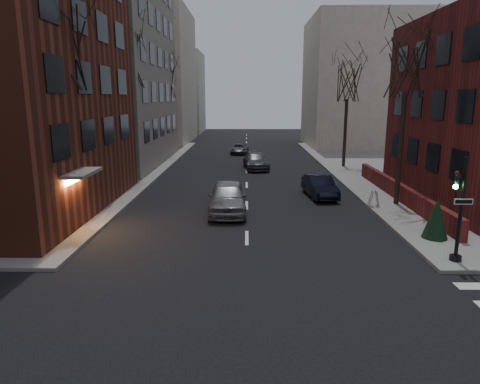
% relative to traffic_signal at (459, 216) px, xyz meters
% --- Properties ---
extents(building_left_tan, '(18.00, 18.00, 28.00)m').
position_rel_traffic_signal_xyz_m(building_left_tan, '(-24.94, 25.01, 12.09)').
color(building_left_tan, gray).
rests_on(building_left_tan, ground).
extents(low_wall_right, '(0.35, 16.00, 1.00)m').
position_rel_traffic_signal_xyz_m(low_wall_right, '(1.36, 10.01, -1.26)').
color(low_wall_right, maroon).
rests_on(low_wall_right, sidewalk_far_right).
extents(building_distant_la, '(14.00, 16.00, 18.00)m').
position_rel_traffic_signal_xyz_m(building_distant_la, '(-22.94, 46.01, 7.09)').
color(building_distant_la, beige).
rests_on(building_distant_la, ground).
extents(building_distant_ra, '(14.00, 14.00, 16.00)m').
position_rel_traffic_signal_xyz_m(building_distant_ra, '(7.06, 41.01, 6.09)').
color(building_distant_ra, beige).
rests_on(building_distant_ra, ground).
extents(building_distant_lb, '(10.00, 12.00, 14.00)m').
position_rel_traffic_signal_xyz_m(building_distant_lb, '(-20.94, 63.01, 5.09)').
color(building_distant_lb, beige).
rests_on(building_distant_lb, ground).
extents(traffic_signal, '(0.76, 0.44, 4.00)m').
position_rel_traffic_signal_xyz_m(traffic_signal, '(0.00, 0.00, 0.00)').
color(traffic_signal, black).
rests_on(traffic_signal, sidewalk_far_right).
extents(tree_left_a, '(4.18, 4.18, 10.26)m').
position_rel_traffic_signal_xyz_m(tree_left_a, '(-16.74, 5.01, 6.56)').
color(tree_left_a, '#2D231C').
rests_on(tree_left_a, sidewalk_far_left).
extents(tree_left_b, '(4.40, 4.40, 10.80)m').
position_rel_traffic_signal_xyz_m(tree_left_b, '(-16.74, 17.01, 7.00)').
color(tree_left_b, '#2D231C').
rests_on(tree_left_b, sidewalk_far_left).
extents(tree_left_c, '(3.96, 3.96, 9.72)m').
position_rel_traffic_signal_xyz_m(tree_left_c, '(-16.74, 31.01, 6.12)').
color(tree_left_c, '#2D231C').
rests_on(tree_left_c, sidewalk_far_left).
extents(tree_right_a, '(3.96, 3.96, 9.72)m').
position_rel_traffic_signal_xyz_m(tree_right_a, '(0.86, 9.01, 6.12)').
color(tree_right_a, '#2D231C').
rests_on(tree_right_a, sidewalk_far_right).
extents(tree_right_b, '(3.74, 3.74, 9.18)m').
position_rel_traffic_signal_xyz_m(tree_right_b, '(0.86, 23.01, 5.68)').
color(tree_right_b, '#2D231C').
rests_on(tree_right_b, sidewalk_far_right).
extents(streetlamp_near, '(0.36, 0.36, 6.28)m').
position_rel_traffic_signal_xyz_m(streetlamp_near, '(-16.14, 13.01, 2.33)').
color(streetlamp_near, black).
rests_on(streetlamp_near, sidewalk_far_left).
extents(streetlamp_far, '(0.36, 0.36, 6.28)m').
position_rel_traffic_signal_xyz_m(streetlamp_far, '(-16.14, 33.01, 2.33)').
color(streetlamp_far, black).
rests_on(streetlamp_far, sidewalk_far_left).
extents(parked_sedan, '(1.92, 4.34, 1.39)m').
position_rel_traffic_signal_xyz_m(parked_sedan, '(-3.27, 11.26, -1.21)').
color(parked_sedan, black).
rests_on(parked_sedan, ground).
extents(car_lane_silver, '(2.14, 5.10, 1.72)m').
position_rel_traffic_signal_xyz_m(car_lane_silver, '(-8.99, 7.39, -1.05)').
color(car_lane_silver, gray).
rests_on(car_lane_silver, ground).
extents(car_lane_gray, '(2.49, 5.09, 1.43)m').
position_rel_traffic_signal_xyz_m(car_lane_gray, '(-7.11, 22.19, -1.20)').
color(car_lane_gray, '#3B3B40').
rests_on(car_lane_gray, ground).
extents(car_lane_far, '(2.09, 4.13, 1.12)m').
position_rel_traffic_signal_xyz_m(car_lane_far, '(-8.74, 32.65, -1.35)').
color(car_lane_far, '#434449').
rests_on(car_lane_far, ground).
extents(sandwich_board, '(0.43, 0.58, 0.91)m').
position_rel_traffic_signal_xyz_m(sandwich_board, '(-0.64, 8.39, -1.30)').
color(sandwich_board, silver).
rests_on(sandwich_board, sidewalk_far_right).
extents(evergreen_shrub, '(1.11, 1.11, 1.83)m').
position_rel_traffic_signal_xyz_m(evergreen_shrub, '(0.40, 2.68, -0.84)').
color(evergreen_shrub, '#16321A').
rests_on(evergreen_shrub, sidewalk_far_right).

